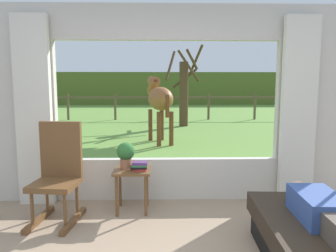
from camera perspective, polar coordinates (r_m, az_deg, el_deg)
The scene contains 14 objects.
back_wall_with_window at distance 4.34m, azimuth -0.15°, elevation 3.39°, with size 5.20×0.12×2.55m.
curtain_panel_left at distance 4.49m, azimuth -22.22°, elevation 2.35°, with size 0.44×0.10×2.40m, color silver.
curtain_panel_right at distance 4.57m, azimuth 21.63°, elevation 2.45°, with size 0.44×0.10×2.40m, color silver.
outdoor_pasture_lawn at distance 15.30m, azimuth -1.06°, elevation 1.54°, with size 36.00×21.68×0.02m, color olive.
distant_hill_ridge at distance 25.07m, azimuth -1.22°, elevation 6.51°, with size 36.00×2.00×2.40m, color #526427.
recliner_sofa at distance 3.09m, azimuth 25.47°, elevation -18.88°, with size 1.00×1.75×0.42m.
reclining_person at distance 2.93m, azimuth 26.26°, elevation -13.92°, with size 0.37×1.44×0.22m.
rocking_chair at distance 3.96m, azimuth -18.48°, elevation -7.70°, with size 0.53×0.73×1.12m.
side_table at distance 4.06m, azimuth -6.21°, elevation -8.74°, with size 0.44×0.44×0.52m.
potted_plant at distance 4.06m, azimuth -7.32°, elevation -4.73°, with size 0.22×0.22×0.32m.
book_stack at distance 3.96m, azimuth -4.99°, elevation -6.93°, with size 0.21×0.14×0.11m.
horse at distance 8.53m, azimuth -1.49°, elevation 4.67°, with size 0.88×1.82×1.73m.
pasture_tree at distance 11.96m, azimuth 2.80°, elevation 6.35°, with size 1.36×1.26×2.90m.
pasture_fence_line at distance 14.10m, azimuth -1.04°, elevation 4.04°, with size 16.10×0.10×1.10m.
Camera 1 is at (-0.10, -2.07, 1.55)m, focal length 35.22 mm.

